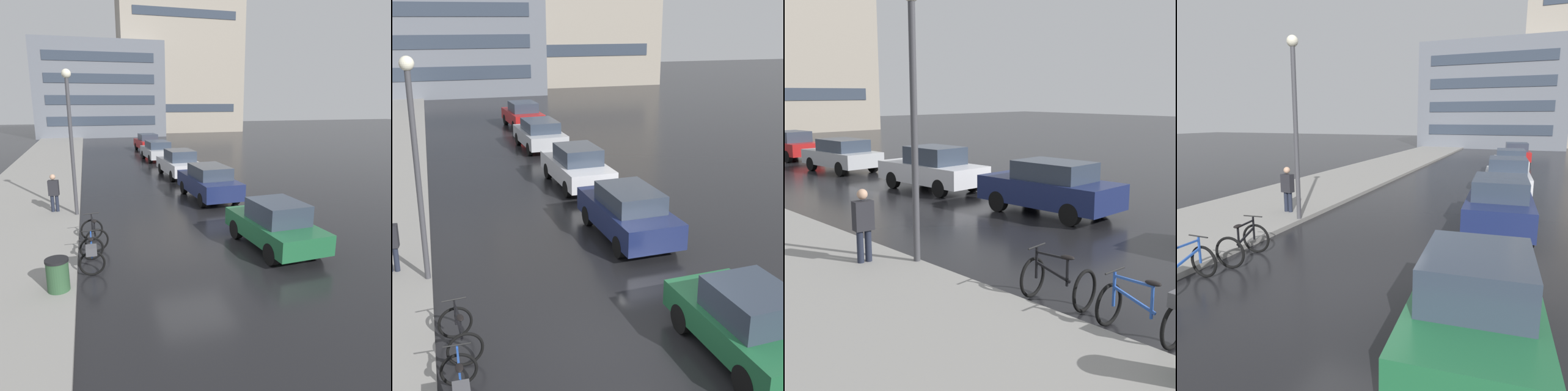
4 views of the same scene
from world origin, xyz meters
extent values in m
plane|color=black|center=(0.00, 0.00, 0.00)|extent=(140.00, 140.00, 0.00)
cube|color=gray|center=(-6.00, 10.00, 0.07)|extent=(4.80, 60.00, 0.14)
torus|color=black|center=(-3.19, -0.24, 0.35)|extent=(0.70, 0.06, 0.70)
torus|color=black|center=(-3.19, -1.34, 0.35)|extent=(0.70, 0.06, 0.70)
cube|color=#234CA8|center=(-3.19, -0.98, 0.61)|extent=(0.04, 0.04, 0.52)
cube|color=#234CA8|center=(-3.19, -0.33, 0.63)|extent=(0.04, 0.04, 0.56)
cube|color=#234CA8|center=(-3.19, -0.65, 0.85)|extent=(0.04, 0.66, 0.04)
cube|color=#234CA8|center=(-3.19, -0.68, 0.56)|extent=(0.04, 0.74, 0.27)
ellipsoid|color=black|center=(-3.19, -0.98, 0.90)|extent=(0.14, 0.26, 0.07)
cylinder|color=black|center=(-3.19, -0.33, 0.93)|extent=(0.50, 0.03, 0.03)
cube|color=#4C4C51|center=(-3.19, -1.46, 0.77)|extent=(0.28, 0.34, 0.22)
torus|color=black|center=(-3.16, 1.40, 0.37)|extent=(0.74, 0.15, 0.74)
torus|color=black|center=(-3.03, 0.35, 0.37)|extent=(0.74, 0.15, 0.74)
cube|color=black|center=(-3.07, 0.69, 0.61)|extent=(0.04, 0.04, 0.48)
cube|color=black|center=(-3.15, 1.32, 0.65)|extent=(0.04, 0.04, 0.57)
cube|color=black|center=(-3.11, 1.01, 0.86)|extent=(0.11, 0.64, 0.04)
cube|color=black|center=(-3.11, 0.98, 0.56)|extent=(0.12, 0.72, 0.26)
ellipsoid|color=black|center=(-3.07, 0.69, 0.88)|extent=(0.17, 0.28, 0.07)
cylinder|color=black|center=(-3.15, 1.32, 0.96)|extent=(0.50, 0.09, 0.03)
cube|color=#1E6038|center=(2.40, -0.81, 0.62)|extent=(1.96, 3.82, 0.60)
cube|color=#2D3847|center=(2.41, -0.96, 1.24)|extent=(1.52, 1.81, 0.63)
cylinder|color=black|center=(1.56, 0.29, 0.32)|extent=(0.26, 0.65, 0.64)
cylinder|color=black|center=(3.07, 0.39, 0.32)|extent=(0.26, 0.65, 0.64)
cylinder|color=black|center=(1.72, -2.01, 0.32)|extent=(0.26, 0.65, 0.64)
cylinder|color=black|center=(3.23, -1.91, 0.32)|extent=(0.26, 0.65, 0.64)
cube|color=navy|center=(2.28, 5.68, 0.69)|extent=(2.03, 4.44, 0.75)
cube|color=#2D3847|center=(2.29, 5.51, 1.35)|extent=(1.59, 2.32, 0.56)
cylinder|color=black|center=(1.41, 6.99, 0.32)|extent=(0.25, 0.65, 0.64)
cylinder|color=black|center=(3.01, 7.07, 0.32)|extent=(0.25, 0.65, 0.64)
cylinder|color=black|center=(1.56, 4.29, 0.32)|extent=(0.25, 0.65, 0.64)
cylinder|color=black|center=(3.15, 4.38, 0.32)|extent=(0.25, 0.65, 0.64)
cube|color=silver|center=(2.22, 11.41, 0.67)|extent=(2.08, 4.48, 0.69)
cube|color=#2D3847|center=(2.23, 11.23, 1.33)|extent=(1.61, 2.07, 0.64)
cylinder|color=black|center=(1.33, 12.72, 0.32)|extent=(0.26, 0.65, 0.64)
cylinder|color=black|center=(2.96, 12.81, 0.32)|extent=(0.26, 0.65, 0.64)
cylinder|color=black|center=(1.49, 10.01, 0.32)|extent=(0.26, 0.65, 0.64)
cylinder|color=black|center=(3.12, 10.10, 0.32)|extent=(0.26, 0.65, 0.64)
cube|color=#B2B5BA|center=(2.09, 18.19, 0.65)|extent=(2.15, 4.17, 0.65)
cube|color=#2D3847|center=(2.10, 18.03, 1.24)|extent=(1.70, 2.31, 0.55)
cylinder|color=black|center=(1.16, 19.40, 0.32)|extent=(0.26, 0.65, 0.64)
cylinder|color=black|center=(2.87, 19.50, 0.32)|extent=(0.26, 0.65, 0.64)
cylinder|color=black|center=(1.32, 16.88, 0.32)|extent=(0.26, 0.65, 0.64)
cylinder|color=black|center=(3.02, 16.99, 0.32)|extent=(0.26, 0.65, 0.64)
cube|color=#AD1919|center=(2.26, 24.27, 0.65)|extent=(2.13, 3.96, 0.67)
cube|color=#2D3847|center=(2.28, 24.12, 1.28)|extent=(1.64, 1.95, 0.58)
cylinder|color=black|center=(1.36, 25.38, 0.32)|extent=(0.27, 0.66, 0.64)
cylinder|color=black|center=(2.97, 25.52, 0.32)|extent=(0.27, 0.66, 0.64)
cylinder|color=black|center=(1.55, 23.02, 0.32)|extent=(0.27, 0.66, 0.64)
cylinder|color=black|center=(3.17, 23.16, 0.32)|extent=(0.27, 0.66, 0.64)
cylinder|color=#1E2333|center=(-4.64, 4.87, 0.41)|extent=(0.14, 0.14, 0.82)
cylinder|color=#1E2333|center=(-4.46, 4.85, 0.41)|extent=(0.14, 0.14, 0.82)
cube|color=#232328|center=(-4.55, 4.86, 1.13)|extent=(0.42, 0.28, 0.62)
sphere|color=tan|center=(-4.55, 4.86, 1.58)|extent=(0.22, 0.22, 0.22)
cylinder|color=#424247|center=(-3.69, 4.19, 2.69)|extent=(0.14, 0.14, 5.38)
sphere|color=#F2EACC|center=(-3.69, 4.19, 5.52)|extent=(0.34, 0.34, 0.34)
cylinder|color=#2D5133|center=(-3.99, -2.23, 0.44)|extent=(0.52, 0.52, 0.88)
cylinder|color=black|center=(-3.99, -2.23, 0.91)|extent=(0.55, 0.55, 0.06)
cube|color=slate|center=(-1.10, 42.68, 5.86)|extent=(15.81, 9.62, 11.72)
cube|color=#333D4C|center=(-1.10, 37.84, 2.11)|extent=(12.96, 0.06, 1.10)
cube|color=#333D4C|center=(-1.10, 37.84, 4.61)|extent=(12.96, 0.06, 1.10)
cube|color=#333D4C|center=(-1.10, 37.84, 7.11)|extent=(12.96, 0.06, 1.10)
cube|color=#333D4C|center=(-1.10, 37.84, 9.61)|extent=(12.96, 0.06, 1.10)
cube|color=#9E9384|center=(10.70, 46.21, 9.73)|extent=(17.48, 7.37, 19.45)
cube|color=#333D4C|center=(10.70, 42.49, 3.50)|extent=(14.33, 0.06, 1.10)
cube|color=#333D4C|center=(10.70, 42.49, 15.95)|extent=(14.33, 0.06, 1.10)
camera|label=1|loc=(-3.10, -11.13, 4.57)|focal=35.00mm
camera|label=2|loc=(-3.30, -9.06, 6.51)|focal=50.00mm
camera|label=3|loc=(-10.12, -4.86, 3.62)|focal=50.00mm
camera|label=4|loc=(2.88, -5.92, 3.28)|focal=35.00mm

